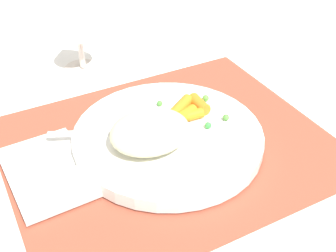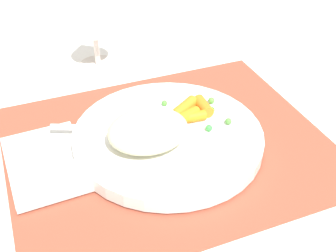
{
  "view_description": "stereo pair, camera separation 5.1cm",
  "coord_description": "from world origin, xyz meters",
  "px_view_note": "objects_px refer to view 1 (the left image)",
  "views": [
    {
      "loc": [
        -0.22,
        -0.42,
        0.39
      ],
      "look_at": [
        0.0,
        0.0,
        0.03
      ],
      "focal_mm": 46.92,
      "sensor_mm": 36.0,
      "label": 1
    },
    {
      "loc": [
        -0.17,
        -0.44,
        0.39
      ],
      "look_at": [
        0.0,
        0.0,
        0.03
      ],
      "focal_mm": 46.92,
      "sensor_mm": 36.0,
      "label": 2
    }
  ],
  "objects_px": {
    "carrot_portion": "(187,110)",
    "wine_glass": "(77,18)",
    "plate": "(168,137)",
    "fork": "(136,131)",
    "rice_mound": "(150,131)",
    "napkin": "(48,171)"
  },
  "relations": [
    {
      "from": "carrot_portion",
      "to": "wine_glass",
      "type": "distance_m",
      "value": 0.26
    },
    {
      "from": "plate",
      "to": "carrot_portion",
      "type": "height_order",
      "value": "carrot_portion"
    },
    {
      "from": "fork",
      "to": "rice_mound",
      "type": "bearing_deg",
      "value": -76.0
    },
    {
      "from": "plate",
      "to": "carrot_portion",
      "type": "distance_m",
      "value": 0.05
    },
    {
      "from": "plate",
      "to": "rice_mound",
      "type": "xyz_separation_m",
      "value": [
        -0.03,
        -0.01,
        0.03
      ]
    },
    {
      "from": "rice_mound",
      "to": "carrot_portion",
      "type": "xyz_separation_m",
      "value": [
        0.07,
        0.03,
        -0.01
      ]
    },
    {
      "from": "plate",
      "to": "fork",
      "type": "xyz_separation_m",
      "value": [
        -0.04,
        0.02,
        0.01
      ]
    },
    {
      "from": "rice_mound",
      "to": "napkin",
      "type": "bearing_deg",
      "value": 168.36
    },
    {
      "from": "carrot_portion",
      "to": "wine_glass",
      "type": "bearing_deg",
      "value": 106.9
    },
    {
      "from": "rice_mound",
      "to": "carrot_portion",
      "type": "bearing_deg",
      "value": 24.01
    },
    {
      "from": "plate",
      "to": "napkin",
      "type": "relative_size",
      "value": 1.81
    },
    {
      "from": "plate",
      "to": "napkin",
      "type": "distance_m",
      "value": 0.16
    },
    {
      "from": "plate",
      "to": "fork",
      "type": "height_order",
      "value": "fork"
    },
    {
      "from": "fork",
      "to": "napkin",
      "type": "xyz_separation_m",
      "value": [
        -0.12,
        -0.0,
        -0.02
      ]
    },
    {
      "from": "rice_mound",
      "to": "wine_glass",
      "type": "distance_m",
      "value": 0.28
    },
    {
      "from": "plate",
      "to": "napkin",
      "type": "bearing_deg",
      "value": 174.48
    },
    {
      "from": "carrot_portion",
      "to": "napkin",
      "type": "height_order",
      "value": "carrot_portion"
    },
    {
      "from": "rice_mound",
      "to": "napkin",
      "type": "distance_m",
      "value": 0.14
    },
    {
      "from": "plate",
      "to": "napkin",
      "type": "height_order",
      "value": "plate"
    },
    {
      "from": "fork",
      "to": "wine_glass",
      "type": "height_order",
      "value": "wine_glass"
    },
    {
      "from": "wine_glass",
      "to": "napkin",
      "type": "xyz_separation_m",
      "value": [
        -0.13,
        -0.25,
        -0.09
      ]
    },
    {
      "from": "napkin",
      "to": "carrot_portion",
      "type": "bearing_deg",
      "value": 1.74
    }
  ]
}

